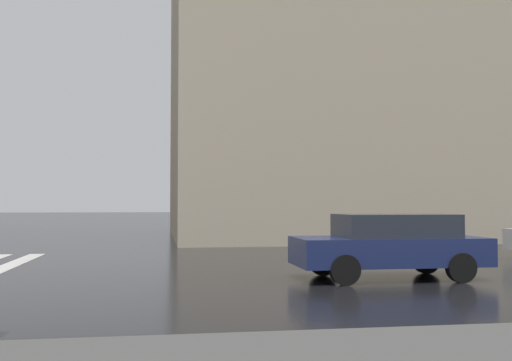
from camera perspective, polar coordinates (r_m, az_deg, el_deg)
haussmann_block_corner at (r=33.68m, az=10.97°, el=12.44°), size 16.36×21.24×20.73m
car_navy at (r=13.38m, az=12.71°, el=-5.95°), size 1.85×4.10×1.41m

